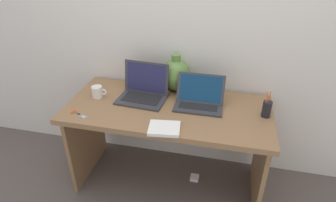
{
  "coord_description": "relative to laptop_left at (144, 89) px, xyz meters",
  "views": [
    {
      "loc": [
        0.4,
        -1.73,
        1.81
      ],
      "look_at": [
        0.0,
        0.0,
        0.78
      ],
      "focal_mm": 30.84,
      "sensor_mm": 36.0,
      "label": 1
    }
  ],
  "objects": [
    {
      "name": "ground_plane",
      "position": [
        0.21,
        -0.1,
        -0.8
      ],
      "size": [
        6.0,
        6.0,
        0.0
      ],
      "primitive_type": "plane",
      "color": "#564C47"
    },
    {
      "name": "back_wall",
      "position": [
        0.21,
        0.27,
        0.4
      ],
      "size": [
        4.4,
        0.04,
        2.4
      ],
      "primitive_type": "cube",
      "color": "silver",
      "rests_on": "ground"
    },
    {
      "name": "desk",
      "position": [
        0.21,
        -0.1,
        -0.22
      ],
      "size": [
        1.47,
        0.68,
        0.73
      ],
      "color": "olive",
      "rests_on": "ground"
    },
    {
      "name": "laptop_left",
      "position": [
        0.0,
        0.0,
        0.0
      ],
      "size": [
        0.37,
        0.29,
        0.26
      ],
      "color": "#333338",
      "rests_on": "desk"
    },
    {
      "name": "laptop_right",
      "position": [
        0.42,
        -0.02,
        -0.01
      ],
      "size": [
        0.34,
        0.24,
        0.21
      ],
      "color": "#333338",
      "rests_on": "desk"
    },
    {
      "name": "green_vase",
      "position": [
        0.21,
        0.17,
        0.06
      ],
      "size": [
        0.22,
        0.22,
        0.3
      ],
      "color": "#5B843D",
      "rests_on": "desk"
    },
    {
      "name": "notebook_stack",
      "position": [
        0.25,
        -0.38,
        -0.06
      ],
      "size": [
        0.22,
        0.18,
        0.02
      ],
      "primitive_type": "cube",
      "rotation": [
        0.0,
        0.0,
        0.13
      ],
      "color": "white",
      "rests_on": "desk"
    },
    {
      "name": "coffee_mug",
      "position": [
        -0.34,
        -0.08,
        -0.02
      ],
      "size": [
        0.12,
        0.08,
        0.09
      ],
      "color": "white",
      "rests_on": "desk"
    },
    {
      "name": "pen_cup",
      "position": [
        0.89,
        -0.07,
        -0.01
      ],
      "size": [
        0.06,
        0.06,
        0.19
      ],
      "color": "black",
      "rests_on": "desk"
    },
    {
      "name": "scissors",
      "position": [
        -0.39,
        -0.33,
        -0.06
      ],
      "size": [
        0.14,
        0.09,
        0.01
      ],
      "color": "#B7B7BC",
      "rests_on": "desk"
    },
    {
      "name": "power_brick",
      "position": [
        0.43,
        -0.04,
        -0.78
      ],
      "size": [
        0.07,
        0.07,
        0.03
      ],
      "primitive_type": "cube",
      "color": "white",
      "rests_on": "ground"
    }
  ]
}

